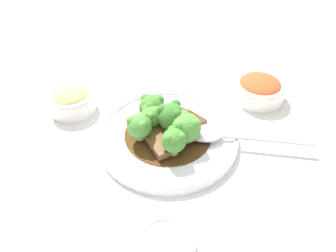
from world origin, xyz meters
name	(u,v)px	position (x,y,z in m)	size (l,w,h in m)	color
ground_plane	(168,139)	(0.00, 0.00, 0.00)	(4.00, 4.00, 0.00)	silver
main_plate	(168,136)	(0.00, 0.00, 0.01)	(0.26, 0.26, 0.02)	white
beef_strip_0	(176,112)	(0.05, -0.02, 0.02)	(0.05, 0.03, 0.01)	brown
beef_strip_1	(159,141)	(-0.03, 0.02, 0.03)	(0.08, 0.06, 0.01)	brown
beef_strip_2	(190,126)	(0.00, -0.04, 0.03)	(0.06, 0.07, 0.01)	#56331E
broccoli_floret_0	(186,127)	(-0.03, -0.03, 0.05)	(0.05, 0.05, 0.06)	#8EB756
broccoli_floret_1	(151,116)	(0.02, 0.03, 0.05)	(0.04, 0.04, 0.05)	#7FA84C
broccoli_floret_2	(139,125)	(-0.01, 0.05, 0.05)	(0.04, 0.04, 0.05)	#8EB756
broccoli_floret_3	(174,140)	(-0.05, 0.00, 0.05)	(0.04, 0.04, 0.05)	#7FA84C
broccoli_floret_4	(152,107)	(0.04, 0.02, 0.05)	(0.05, 0.05, 0.05)	#8EB756
broccoli_floret_5	(171,115)	(0.00, -0.01, 0.06)	(0.05, 0.05, 0.06)	#7FA84C
serving_spoon	(213,134)	(-0.03, -0.08, 0.03)	(0.10, 0.22, 0.01)	silver
side_bowl_kimchi	(259,89)	(0.09, -0.21, 0.02)	(0.11, 0.11, 0.05)	white
side_bowl_appetizer	(71,99)	(0.12, 0.18, 0.02)	(0.09, 0.09, 0.05)	white
sauce_dish	(165,246)	(-0.21, 0.04, 0.01)	(0.08, 0.08, 0.01)	white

